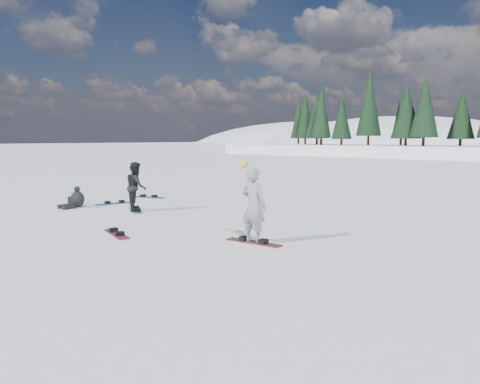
{
  "coord_description": "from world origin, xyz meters",
  "views": [
    {
      "loc": [
        10.15,
        -8.45,
        2.51
      ],
      "look_at": [
        1.87,
        0.57,
        1.1
      ],
      "focal_mm": 35.0,
      "sensor_mm": 36.0,
      "label": 1
    }
  ],
  "objects_px": {
    "snowboarder_woman": "(254,205)",
    "snowboard_loose_b": "(116,234)",
    "snowboarder_man": "(136,187)",
    "snowboard_loose_a": "(115,204)",
    "seated_rider": "(76,199)",
    "snowboard_loose_c": "(149,197)",
    "gear_bag": "(73,201)"
  },
  "relations": [
    {
      "from": "snowboarder_woman",
      "to": "snowboard_loose_c",
      "type": "xyz_separation_m",
      "value": [
        -8.95,
        3.53,
        -0.91
      ]
    },
    {
      "from": "snowboarder_man",
      "to": "snowboard_loose_a",
      "type": "relative_size",
      "value": 1.14
    },
    {
      "from": "gear_bag",
      "to": "snowboard_loose_c",
      "type": "relative_size",
      "value": 0.3
    },
    {
      "from": "snowboard_loose_c",
      "to": "snowboarder_woman",
      "type": "bearing_deg",
      "value": -44.05
    },
    {
      "from": "seated_rider",
      "to": "gear_bag",
      "type": "bearing_deg",
      "value": 155.68
    },
    {
      "from": "seated_rider",
      "to": "snowboard_loose_c",
      "type": "distance_m",
      "value": 3.53
    },
    {
      "from": "snowboard_loose_b",
      "to": "snowboard_loose_a",
      "type": "bearing_deg",
      "value": 164.67
    },
    {
      "from": "snowboarder_woman",
      "to": "snowboard_loose_c",
      "type": "relative_size",
      "value": 1.32
    },
    {
      "from": "snowboarder_man",
      "to": "snowboard_loose_a",
      "type": "height_order",
      "value": "snowboarder_man"
    },
    {
      "from": "snowboarder_man",
      "to": "seated_rider",
      "type": "xyz_separation_m",
      "value": [
        -2.31,
        -1.0,
        -0.55
      ]
    },
    {
      "from": "snowboarder_woman",
      "to": "snowboard_loose_c",
      "type": "distance_m",
      "value": 9.66
    },
    {
      "from": "seated_rider",
      "to": "snowboard_loose_b",
      "type": "xyz_separation_m",
      "value": [
        5.27,
        -1.71,
        -0.28
      ]
    },
    {
      "from": "snowboard_loose_b",
      "to": "gear_bag",
      "type": "bearing_deg",
      "value": 178.58
    },
    {
      "from": "snowboarder_man",
      "to": "gear_bag",
      "type": "distance_m",
      "value": 3.18
    },
    {
      "from": "gear_bag",
      "to": "snowboard_loose_a",
      "type": "xyz_separation_m",
      "value": [
        0.91,
        1.21,
        -0.14
      ]
    },
    {
      "from": "snowboarder_man",
      "to": "gear_bag",
      "type": "bearing_deg",
      "value": 45.48
    },
    {
      "from": "snowboard_loose_c",
      "to": "snowboard_loose_b",
      "type": "relative_size",
      "value": 1.0
    },
    {
      "from": "snowboarder_man",
      "to": "snowboard_loose_c",
      "type": "xyz_separation_m",
      "value": [
        -2.7,
        2.5,
        -0.84
      ]
    },
    {
      "from": "gear_bag",
      "to": "seated_rider",
      "type": "bearing_deg",
      "value": -19.66
    },
    {
      "from": "snowboarder_man",
      "to": "snowboard_loose_b",
      "type": "xyz_separation_m",
      "value": [
        2.96,
        -2.71,
        -0.84
      ]
    },
    {
      "from": "snowboarder_man",
      "to": "gear_bag",
      "type": "relative_size",
      "value": 3.79
    },
    {
      "from": "seated_rider",
      "to": "gear_bag",
      "type": "relative_size",
      "value": 2.09
    },
    {
      "from": "gear_bag",
      "to": "snowboard_loose_c",
      "type": "xyz_separation_m",
      "value": [
        0.31,
        3.25,
        -0.14
      ]
    },
    {
      "from": "snowboarder_woman",
      "to": "gear_bag",
      "type": "bearing_deg",
      "value": -5.18
    },
    {
      "from": "seated_rider",
      "to": "snowboard_loose_a",
      "type": "height_order",
      "value": "seated_rider"
    },
    {
      "from": "snowboarder_woman",
      "to": "snowboard_loose_b",
      "type": "relative_size",
      "value": 1.32
    },
    {
      "from": "gear_bag",
      "to": "snowboard_loose_b",
      "type": "distance_m",
      "value": 6.28
    },
    {
      "from": "seated_rider",
      "to": "snowboard_loose_c",
      "type": "height_order",
      "value": "seated_rider"
    },
    {
      "from": "seated_rider",
      "to": "snowboard_loose_b",
      "type": "relative_size",
      "value": 0.63
    },
    {
      "from": "snowboarder_woman",
      "to": "snowboard_loose_c",
      "type": "height_order",
      "value": "snowboarder_woman"
    },
    {
      "from": "snowboard_loose_a",
      "to": "snowboarder_man",
      "type": "bearing_deg",
      "value": -88.96
    },
    {
      "from": "seated_rider",
      "to": "snowboard_loose_a",
      "type": "xyz_separation_m",
      "value": [
        0.21,
        1.46,
        -0.28
      ]
    }
  ]
}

